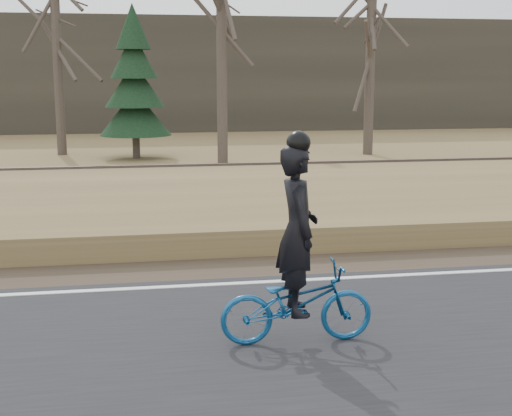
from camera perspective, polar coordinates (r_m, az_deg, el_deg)
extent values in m
plane|color=olive|center=(11.25, 17.72, -5.43)|extent=(120.00, 120.00, 0.00)
cube|color=silver|center=(11.40, 17.28, -4.86)|extent=(120.00, 0.12, 0.01)
cube|color=#473A2B|center=(12.28, 15.15, -3.86)|extent=(120.00, 1.60, 0.04)
cube|color=olive|center=(14.93, 10.37, -0.32)|extent=(120.00, 5.00, 0.44)
cube|color=slate|center=(18.49, 6.32, 1.90)|extent=(120.00, 3.00, 0.45)
cube|color=black|center=(18.45, 6.34, 2.81)|extent=(120.00, 2.40, 0.14)
cube|color=brown|center=(17.75, 7.00, 2.96)|extent=(120.00, 0.07, 0.15)
cube|color=brown|center=(19.12, 5.75, 3.53)|extent=(120.00, 0.07, 0.15)
cube|color=#383328|center=(39.88, -2.54, 10.62)|extent=(120.00, 4.00, 6.00)
imported|color=navy|center=(8.01, 3.28, -7.62)|extent=(1.72, 0.63, 0.90)
imported|color=black|center=(7.79, 3.34, -1.78)|extent=(0.46, 0.69, 1.87)
sphere|color=black|center=(7.64, 3.42, 5.23)|extent=(0.26, 0.26, 0.26)
cylinder|color=#4B4137|center=(28.08, -15.68, 13.11)|extent=(0.36, 0.36, 8.81)
cylinder|color=#4B4137|center=(24.55, -2.76, 12.75)|extent=(0.36, 0.36, 7.84)
cylinder|color=#4B4137|center=(27.50, 9.15, 12.22)|extent=(0.36, 0.36, 7.66)
cylinder|color=#4B4137|center=(26.42, -9.57, 5.16)|extent=(0.28, 0.28, 1.11)
cone|color=black|center=(26.34, -9.64, 7.51)|extent=(2.60, 2.60, 1.62)
cone|color=black|center=(26.31, -9.71, 9.73)|extent=(2.15, 2.15, 1.62)
cone|color=black|center=(26.31, -9.78, 11.94)|extent=(1.70, 1.70, 1.62)
cone|color=black|center=(26.36, -9.85, 14.15)|extent=(1.25, 1.25, 1.62)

